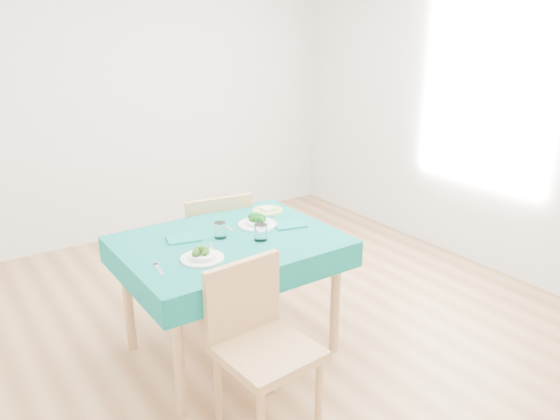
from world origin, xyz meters
TOP-DOWN VIEW (x-y plane):
  - room_shell at (0.00, 0.00)m, footprint 4.02×4.52m
  - table at (-0.40, -0.04)m, footprint 1.26×0.96m
  - chair_near at (-0.58, -0.73)m, footprint 0.48×0.52m
  - chair_far at (-0.17, 0.65)m, footprint 0.54×0.58m
  - bowl_near at (-0.66, -0.21)m, footprint 0.24×0.24m
  - bowl_far at (-0.14, 0.05)m, footprint 0.24×0.24m
  - fork_near at (-0.90, -0.19)m, footprint 0.04×0.16m
  - knife_near at (-0.56, -0.13)m, footprint 0.10×0.20m
  - fork_far at (-0.31, 0.14)m, footprint 0.03×0.17m
  - knife_far at (-0.00, 0.05)m, footprint 0.11×0.17m
  - napkin_near at (-0.62, 0.11)m, footprint 0.22×0.18m
  - napkin_far at (0.03, -0.06)m, footprint 0.22×0.18m
  - tumbler_center at (-0.43, 0.01)m, footprint 0.07×0.07m
  - tumbler_side at (-0.25, -0.16)m, footprint 0.08×0.08m
  - side_plate at (0.07, 0.25)m, footprint 0.21×0.21m
  - bread_slice at (0.07, 0.25)m, footprint 0.10×0.10m

SIDE VIEW (x-z plane):
  - table at x=-0.40m, z-range 0.00..0.76m
  - chair_near at x=-0.58m, z-range 0.00..1.12m
  - chair_far at x=-0.17m, z-range 0.00..1.17m
  - fork_near at x=-0.90m, z-range 0.76..0.76m
  - knife_far at x=0.00m, z-range 0.76..0.76m
  - fork_far at x=-0.31m, z-range 0.76..0.76m
  - knife_near at x=-0.56m, z-range 0.76..0.76m
  - side_plate at x=0.07m, z-range 0.76..0.77m
  - napkin_near at x=-0.62m, z-range 0.76..0.77m
  - napkin_far at x=0.03m, z-range 0.76..0.77m
  - bread_slice at x=0.07m, z-range 0.77..0.78m
  - bowl_near at x=-0.66m, z-range 0.76..0.83m
  - bowl_far at x=-0.14m, z-range 0.76..0.83m
  - tumbler_center at x=-0.43m, z-range 0.76..0.85m
  - tumbler_side at x=-0.25m, z-range 0.76..0.86m
  - room_shell at x=0.00m, z-range -0.02..2.71m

